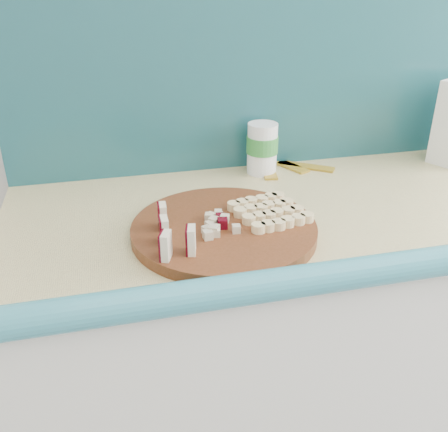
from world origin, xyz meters
TOP-DOWN VIEW (x-y plane):
  - kitchen_counter at (0.10, 1.50)m, footprint 2.20×0.63m
  - backsplash at (0.10, 1.79)m, footprint 2.20×0.02m
  - cutting_board at (-0.52, 1.40)m, footprint 0.46×0.46m
  - apple_wedges at (-0.64, 1.34)m, footprint 0.07×0.16m
  - apple_chunks at (-0.55, 1.40)m, footprint 0.06×0.06m
  - banana_slices at (-0.42, 1.42)m, footprint 0.17×0.17m
  - canister at (-0.34, 1.72)m, footprint 0.08×0.08m
  - banana_peel at (-0.26, 1.74)m, footprint 0.22×0.18m

SIDE VIEW (x-z plane):
  - kitchen_counter at x=0.10m, z-range 0.00..0.91m
  - banana_peel at x=-0.26m, z-range 0.91..0.92m
  - cutting_board at x=-0.52m, z-range 0.91..0.93m
  - banana_slices at x=-0.42m, z-range 0.93..0.95m
  - apple_chunks at x=-0.55m, z-range 0.93..0.95m
  - apple_wedges at x=-0.64m, z-range 0.93..0.99m
  - canister at x=-0.34m, z-range 0.91..1.05m
  - backsplash at x=0.10m, z-range 0.91..1.41m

